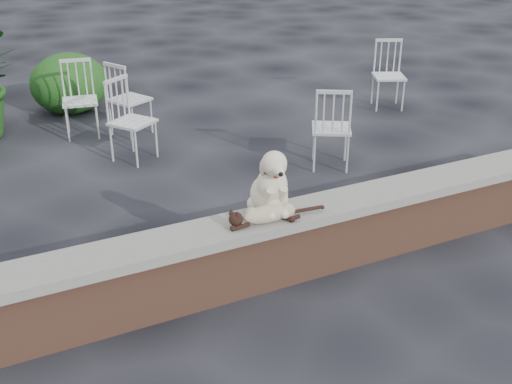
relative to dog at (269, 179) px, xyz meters
name	(u,v)px	position (x,y,z in m)	size (l,w,h in m)	color
ground	(338,261)	(0.62, -0.08, -0.85)	(60.00, 60.00, 0.00)	black
brick_wall	(340,235)	(0.62, -0.08, -0.60)	(6.00, 0.30, 0.50)	brown
capstone	(342,204)	(0.62, -0.08, -0.31)	(6.20, 0.40, 0.08)	slate
dog	(269,179)	(0.00, 0.00, 0.00)	(0.36, 0.47, 0.55)	beige
cat	(268,212)	(-0.08, -0.15, -0.20)	(0.92, 0.22, 0.16)	tan
chair_d	(389,75)	(3.52, 3.15, -0.38)	(0.56, 0.56, 0.94)	silver
chair_e	(129,98)	(-0.07, 3.69, -0.38)	(0.56, 0.56, 0.94)	silver
chair_b	(80,100)	(-0.64, 3.90, -0.38)	(0.56, 0.56, 0.94)	silver
chair_a	(132,121)	(-0.28, 2.84, -0.38)	(0.56, 0.56, 0.94)	silver
chair_c	(331,127)	(1.64, 1.68, -0.38)	(0.56, 0.56, 0.94)	silver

